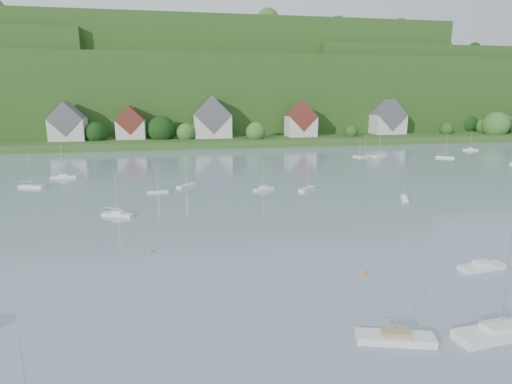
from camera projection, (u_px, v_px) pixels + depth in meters
far_shore_strip at (200, 138)px, 198.85m from camera, size 600.00×60.00×3.00m
forested_ridge at (193, 92)px, 259.66m from camera, size 620.00×181.22×69.89m
village_building_0 at (68, 125)px, 174.58m from camera, size 14.00×10.40×16.00m
village_building_1 at (131, 125)px, 181.22m from camera, size 12.00×9.36×14.00m
village_building_2 at (212, 121)px, 186.29m from camera, size 16.00×11.44×18.00m
village_building_3 at (301, 122)px, 191.85m from camera, size 13.00×10.40×15.50m
village_building_4 at (388, 120)px, 203.84m from camera, size 15.00×10.40×16.50m
near_sailboat_2 at (395, 337)px, 38.31m from camera, size 7.26×3.83×9.44m
near_sailboat_3 at (482, 266)px, 54.12m from camera, size 6.55×2.48×8.62m
near_sailboat_4 at (498, 332)px, 39.05m from camera, size 8.81×3.33×11.62m
mooring_buoy_2 at (365, 273)px, 53.06m from camera, size 0.43×0.43×0.43m
mooring_buoy_3 at (151, 252)px, 60.31m from camera, size 0.48×0.48×0.48m
far_sailboat_cluster at (244, 171)px, 121.80m from camera, size 197.99×77.71×8.71m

